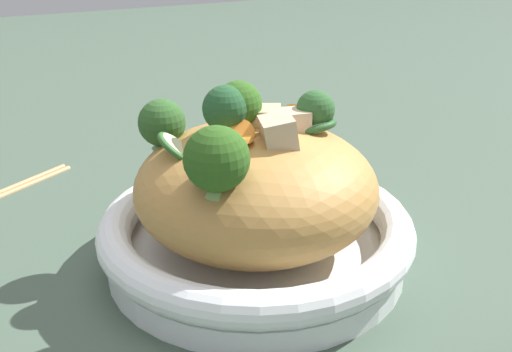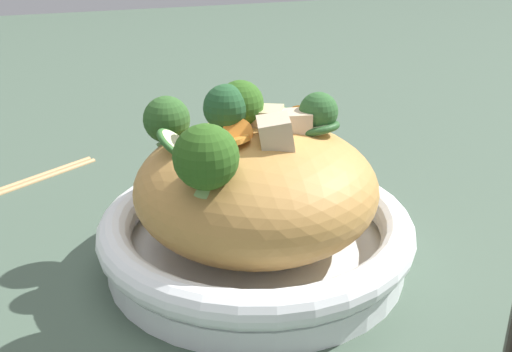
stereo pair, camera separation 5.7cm
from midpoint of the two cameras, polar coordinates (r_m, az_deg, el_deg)
ground_plane at (r=0.61m, az=-2.69°, el=-7.81°), size 3.00×3.00×0.00m
serving_bowl at (r=0.60m, az=-2.74°, el=-5.52°), size 0.29×0.29×0.05m
noodle_heap at (r=0.57m, az=-2.83°, el=-1.07°), size 0.22×0.22×0.11m
broccoli_florets at (r=0.54m, az=-6.13°, el=4.32°), size 0.17×0.18×0.07m
carrot_coins at (r=0.54m, az=-3.80°, el=3.31°), size 0.11×0.14×0.04m
zucchini_slices at (r=0.57m, az=-1.85°, el=4.19°), size 0.06×0.18×0.04m
chicken_chunks at (r=0.55m, az=-0.95°, el=4.43°), size 0.08×0.06×0.03m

